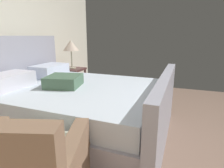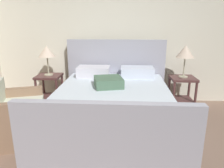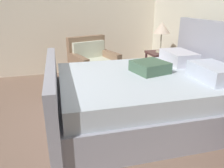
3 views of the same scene
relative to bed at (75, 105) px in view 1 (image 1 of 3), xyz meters
name	(u,v)px [view 1 (image 1 of 3)]	position (x,y,z in m)	size (l,w,h in m)	color
ground_plane	(184,143)	(0.16, -1.39, -0.36)	(5.01, 5.22, 0.02)	#846857
wall_back	(3,29)	(0.16, 1.28, 0.99)	(5.13, 0.12, 2.68)	silver
bed	(75,105)	(0.00, 0.00, 0.00)	(1.87, 2.29, 1.24)	#A7A8B8
nightstand_right	(73,78)	(1.23, 0.80, 0.05)	(0.44, 0.44, 0.60)	#513030
table_lamp_right	(71,46)	(1.23, 0.80, 0.70)	(0.31, 0.31, 0.57)	#B7B293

